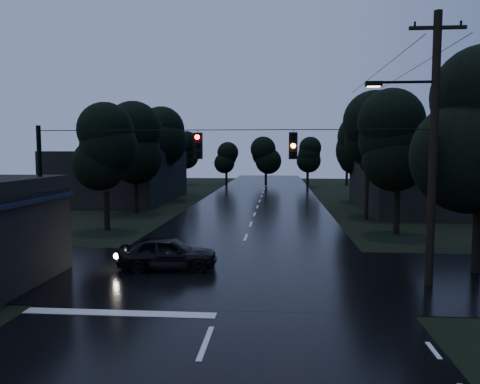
# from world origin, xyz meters

# --- Properties ---
(main_road) EXTENTS (12.00, 120.00, 0.02)m
(main_road) POSITION_xyz_m (0.00, 30.00, 0.00)
(main_road) COLOR black
(main_road) RESTS_ON ground
(cross_street) EXTENTS (60.00, 9.00, 0.02)m
(cross_street) POSITION_xyz_m (0.00, 12.00, 0.00)
(cross_street) COLOR black
(cross_street) RESTS_ON ground
(building_far_right) EXTENTS (10.00, 14.00, 4.40)m
(building_far_right) POSITION_xyz_m (14.00, 34.00, 2.20)
(building_far_right) COLOR black
(building_far_right) RESTS_ON ground
(building_far_left) EXTENTS (10.00, 16.00, 5.00)m
(building_far_left) POSITION_xyz_m (-14.00, 40.00, 2.50)
(building_far_left) COLOR black
(building_far_left) RESTS_ON ground
(utility_pole_main) EXTENTS (3.50, 0.30, 10.00)m
(utility_pole_main) POSITION_xyz_m (7.41, 11.00, 5.26)
(utility_pole_main) COLOR black
(utility_pole_main) RESTS_ON ground
(utility_pole_far) EXTENTS (2.00, 0.30, 7.50)m
(utility_pole_far) POSITION_xyz_m (8.30, 28.00, 3.88)
(utility_pole_far) COLOR black
(utility_pole_far) RESTS_ON ground
(anchor_pole_left) EXTENTS (0.18, 0.18, 6.00)m
(anchor_pole_left) POSITION_xyz_m (-7.50, 11.00, 3.00)
(anchor_pole_left) COLOR black
(anchor_pole_left) RESTS_ON ground
(span_signals) EXTENTS (15.00, 0.37, 1.12)m
(span_signals) POSITION_xyz_m (0.56, 10.99, 5.24)
(span_signals) COLOR black
(span_signals) RESTS_ON ground
(tree_left_a) EXTENTS (3.92, 3.92, 8.26)m
(tree_left_a) POSITION_xyz_m (-9.00, 22.00, 5.24)
(tree_left_a) COLOR black
(tree_left_a) RESTS_ON ground
(tree_left_b) EXTENTS (4.20, 4.20, 8.85)m
(tree_left_b) POSITION_xyz_m (-9.60, 30.00, 5.62)
(tree_left_b) COLOR black
(tree_left_b) RESTS_ON ground
(tree_left_c) EXTENTS (4.48, 4.48, 9.44)m
(tree_left_c) POSITION_xyz_m (-10.20, 40.00, 5.99)
(tree_left_c) COLOR black
(tree_left_c) RESTS_ON ground
(tree_right_a) EXTENTS (4.20, 4.20, 8.85)m
(tree_right_a) POSITION_xyz_m (9.00, 22.00, 5.62)
(tree_right_a) COLOR black
(tree_right_a) RESTS_ON ground
(tree_right_b) EXTENTS (4.48, 4.48, 9.44)m
(tree_right_b) POSITION_xyz_m (9.60, 30.00, 5.99)
(tree_right_b) COLOR black
(tree_right_b) RESTS_ON ground
(tree_right_c) EXTENTS (4.76, 4.76, 10.03)m
(tree_right_c) POSITION_xyz_m (10.20, 40.00, 6.37)
(tree_right_c) COLOR black
(tree_right_c) RESTS_ON ground
(car) EXTENTS (4.31, 2.10, 1.42)m
(car) POSITION_xyz_m (-2.78, 12.51, 0.71)
(car) COLOR black
(car) RESTS_ON ground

